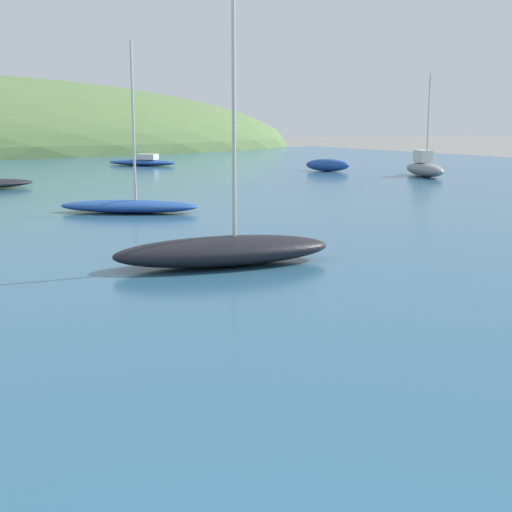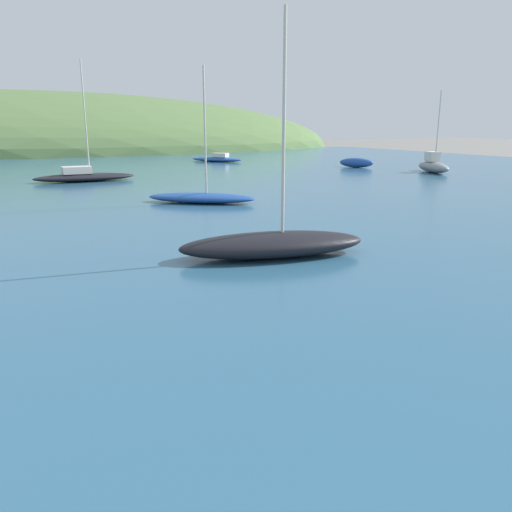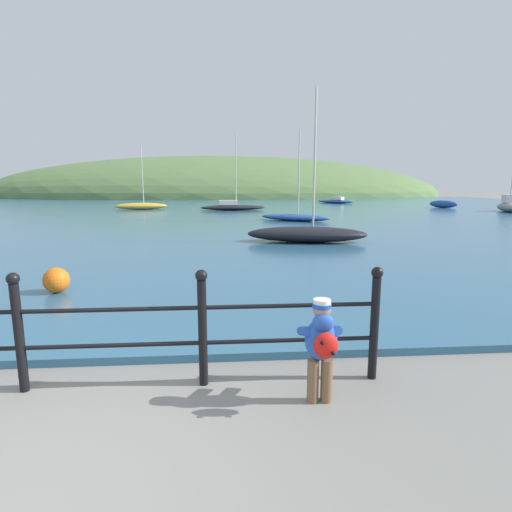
{
  "view_description": "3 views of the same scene",
  "coord_description": "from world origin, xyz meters",
  "px_view_note": "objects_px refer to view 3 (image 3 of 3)",
  "views": [
    {
      "loc": [
        -1.58,
        -0.47,
        2.71
      ],
      "look_at": [
        2.68,
        7.21,
        1.04
      ],
      "focal_mm": 50.0,
      "sensor_mm": 36.0,
      "label": 1
    },
    {
      "loc": [
        -0.45,
        1.61,
        2.83
      ],
      "look_at": [
        2.07,
        7.29,
        1.22
      ],
      "focal_mm": 35.0,
      "sensor_mm": 36.0,
      "label": 2
    },
    {
      "loc": [
        1.37,
        -2.35,
        2.03
      ],
      "look_at": [
        1.89,
        4.55,
        0.79
      ],
      "focal_mm": 28.0,
      "sensor_mm": 36.0,
      "label": 3
    }
  ],
  "objects_px": {
    "child_in_coat": "(321,342)",
    "mooring_buoy": "(56,280)",
    "boat_white_sailboat": "(295,217)",
    "boat_red_dinghy": "(335,201)",
    "boat_mid_harbor": "(232,207)",
    "boat_twin_mast": "(307,234)",
    "boat_far_right": "(508,206)",
    "boat_blue_hull": "(443,204)",
    "boat_nearest_quay": "(141,206)"
  },
  "relations": [
    {
      "from": "child_in_coat",
      "to": "mooring_buoy",
      "type": "relative_size",
      "value": 2.19
    },
    {
      "from": "boat_white_sailboat",
      "to": "boat_red_dinghy",
      "type": "bearing_deg",
      "value": 68.91
    },
    {
      "from": "child_in_coat",
      "to": "boat_mid_harbor",
      "type": "xyz_separation_m",
      "value": [
        -0.32,
        27.68,
        -0.24
      ]
    },
    {
      "from": "boat_twin_mast",
      "to": "mooring_buoy",
      "type": "bearing_deg",
      "value": -133.7
    },
    {
      "from": "boat_white_sailboat",
      "to": "mooring_buoy",
      "type": "bearing_deg",
      "value": -115.61
    },
    {
      "from": "boat_far_right",
      "to": "boat_mid_harbor",
      "type": "distance_m",
      "value": 20.33
    },
    {
      "from": "boat_blue_hull",
      "to": "child_in_coat",
      "type": "bearing_deg",
      "value": -120.92
    },
    {
      "from": "boat_mid_harbor",
      "to": "boat_white_sailboat",
      "type": "xyz_separation_m",
      "value": [
        3.22,
        -9.57,
        -0.06
      ]
    },
    {
      "from": "boat_far_right",
      "to": "boat_nearest_quay",
      "type": "distance_m",
      "value": 27.7
    },
    {
      "from": "child_in_coat",
      "to": "mooring_buoy",
      "type": "xyz_separation_m",
      "value": [
        -3.94,
        3.87,
        -0.28
      ]
    },
    {
      "from": "boat_mid_harbor",
      "to": "boat_twin_mast",
      "type": "distance_m",
      "value": 17.84
    },
    {
      "from": "boat_far_right",
      "to": "boat_red_dinghy",
      "type": "xyz_separation_m",
      "value": [
        -8.92,
        14.28,
        -0.19
      ]
    },
    {
      "from": "boat_mid_harbor",
      "to": "mooring_buoy",
      "type": "relative_size",
      "value": 12.88
    },
    {
      "from": "boat_far_right",
      "to": "boat_mid_harbor",
      "type": "relative_size",
      "value": 0.81
    },
    {
      "from": "boat_twin_mast",
      "to": "boat_nearest_quay",
      "type": "xyz_separation_m",
      "value": [
        -9.46,
        19.14,
        0.01
      ]
    },
    {
      "from": "boat_mid_harbor",
      "to": "boat_white_sailboat",
      "type": "relative_size",
      "value": 1.23
    },
    {
      "from": "child_in_coat",
      "to": "boat_far_right",
      "type": "height_order",
      "value": "boat_far_right"
    },
    {
      "from": "boat_white_sailboat",
      "to": "child_in_coat",
      "type": "bearing_deg",
      "value": -99.07
    },
    {
      "from": "child_in_coat",
      "to": "boat_nearest_quay",
      "type": "relative_size",
      "value": 0.2
    },
    {
      "from": "boat_nearest_quay",
      "to": "boat_twin_mast",
      "type": "bearing_deg",
      "value": -63.71
    },
    {
      "from": "child_in_coat",
      "to": "boat_blue_hull",
      "type": "distance_m",
      "value": 34.35
    },
    {
      "from": "child_in_coat",
      "to": "boat_mid_harbor",
      "type": "bearing_deg",
      "value": 90.67
    },
    {
      "from": "boat_far_right",
      "to": "boat_white_sailboat",
      "type": "height_order",
      "value": "boat_far_right"
    },
    {
      "from": "boat_twin_mast",
      "to": "boat_red_dinghy",
      "type": "height_order",
      "value": "boat_twin_mast"
    },
    {
      "from": "mooring_buoy",
      "to": "boat_blue_hull",
      "type": "bearing_deg",
      "value": 49.86
    },
    {
      "from": "child_in_coat",
      "to": "boat_far_right",
      "type": "xyz_separation_m",
      "value": [
        19.74,
        24.39,
        -0.09
      ]
    },
    {
      "from": "boat_mid_harbor",
      "to": "child_in_coat",
      "type": "bearing_deg",
      "value": -89.33
    },
    {
      "from": "boat_red_dinghy",
      "to": "boat_nearest_quay",
      "type": "distance_m",
      "value": 20.71
    },
    {
      "from": "mooring_buoy",
      "to": "boat_nearest_quay",
      "type": "bearing_deg",
      "value": 98.15
    },
    {
      "from": "boat_mid_harbor",
      "to": "boat_white_sailboat",
      "type": "distance_m",
      "value": 10.09
    },
    {
      "from": "boat_twin_mast",
      "to": "mooring_buoy",
      "type": "distance_m",
      "value": 8.45
    },
    {
      "from": "boat_blue_hull",
      "to": "boat_mid_harbor",
      "type": "bearing_deg",
      "value": -174.32
    },
    {
      "from": "child_in_coat",
      "to": "boat_nearest_quay",
      "type": "xyz_separation_m",
      "value": [
        -7.55,
        29.12,
        -0.22
      ]
    },
    {
      "from": "boat_blue_hull",
      "to": "boat_twin_mast",
      "type": "bearing_deg",
      "value": -128.94
    },
    {
      "from": "boat_red_dinghy",
      "to": "mooring_buoy",
      "type": "height_order",
      "value": "boat_red_dinghy"
    },
    {
      "from": "boat_blue_hull",
      "to": "boat_nearest_quay",
      "type": "distance_m",
      "value": 25.21
    },
    {
      "from": "boat_mid_harbor",
      "to": "boat_twin_mast",
      "type": "xyz_separation_m",
      "value": [
        2.23,
        -17.7,
        0.01
      ]
    },
    {
      "from": "child_in_coat",
      "to": "boat_blue_hull",
      "type": "bearing_deg",
      "value": 59.08
    },
    {
      "from": "boat_mid_harbor",
      "to": "mooring_buoy",
      "type": "distance_m",
      "value": 24.09
    },
    {
      "from": "boat_blue_hull",
      "to": "boat_white_sailboat",
      "type": "xyz_separation_m",
      "value": [
        -14.76,
        -11.35,
        -0.11
      ]
    },
    {
      "from": "child_in_coat",
      "to": "boat_mid_harbor",
      "type": "height_order",
      "value": "boat_mid_harbor"
    },
    {
      "from": "boat_white_sailboat",
      "to": "boat_twin_mast",
      "type": "bearing_deg",
      "value": -96.94
    },
    {
      "from": "child_in_coat",
      "to": "boat_nearest_quay",
      "type": "height_order",
      "value": "boat_nearest_quay"
    },
    {
      "from": "boat_twin_mast",
      "to": "boat_white_sailboat",
      "type": "relative_size",
      "value": 1.05
    },
    {
      "from": "child_in_coat",
      "to": "boat_red_dinghy",
      "type": "distance_m",
      "value": 40.16
    },
    {
      "from": "boat_white_sailboat",
      "to": "mooring_buoy",
      "type": "xyz_separation_m",
      "value": [
        -6.83,
        -14.25,
        0.02
      ]
    },
    {
      "from": "boat_far_right",
      "to": "boat_red_dinghy",
      "type": "bearing_deg",
      "value": 121.99
    },
    {
      "from": "boat_red_dinghy",
      "to": "boat_nearest_quay",
      "type": "bearing_deg",
      "value": -152.55
    },
    {
      "from": "boat_far_right",
      "to": "boat_twin_mast",
      "type": "relative_size",
      "value": 0.96
    },
    {
      "from": "child_in_coat",
      "to": "boat_red_dinghy",
      "type": "height_order",
      "value": "child_in_coat"
    }
  ]
}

